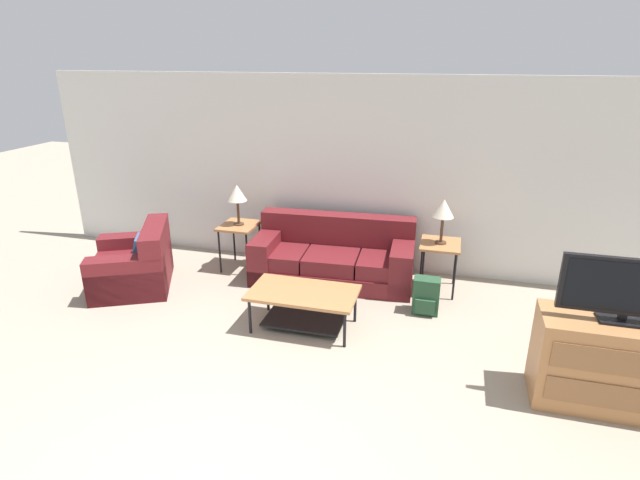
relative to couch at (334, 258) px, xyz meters
The scene contains 11 objects.
wall_back 1.16m from the couch, 88.43° to the left, with size 8.83×0.06×2.60m.
couch is the anchor object (origin of this frame).
armchair 2.56m from the couch, 159.94° to the right, with size 1.30×1.38×0.80m.
coffee_table 1.31m from the couch, 90.60° to the right, with size 1.16×0.66×0.44m.
side_table_left 1.37m from the couch, behind, with size 0.48×0.55×0.64m.
side_table_right 1.38m from the couch, ahead, with size 0.48×0.55×0.64m.
table_lamp_left 1.55m from the couch, behind, with size 0.26×0.26×0.56m.
table_lamp_right 1.56m from the couch, ahead, with size 0.26×0.26×0.56m.
tv_console 3.40m from the couch, 33.00° to the right, with size 1.21×0.54×0.80m.
television 3.49m from the couch, 32.99° to the right, with size 1.03×0.20×0.55m.
backpack 1.40m from the couch, 26.54° to the right, with size 0.30×0.27×0.43m.
Camera 1 is at (1.41, -2.15, 2.84)m, focal length 28.00 mm.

